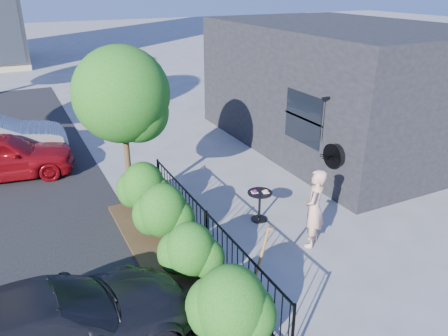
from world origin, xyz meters
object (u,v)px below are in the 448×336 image
shovel (257,270)px  car_red (1,156)px  cafe_table (260,201)px  patio_tree (125,100)px  woman (314,209)px  car_darkgrey (44,332)px

shovel → car_red: bearing=116.1°
cafe_table → shovel: bearing=-121.8°
patio_tree → woman: size_ratio=2.26×
patio_tree → car_red: 4.97m
cafe_table → woman: size_ratio=0.45×
cafe_table → car_red: size_ratio=0.20×
woman → car_red: size_ratio=0.45×
woman → car_red: (-5.82, 6.78, -0.20)m
cafe_table → car_darkgrey: (-4.97, -2.33, 0.15)m
cafe_table → car_darkgrey: 5.49m
car_red → car_darkgrey: car_red is taller
woman → car_darkgrey: (-5.44, -0.92, -0.22)m
car_darkgrey → patio_tree: bearing=-34.2°
cafe_table → shovel: size_ratio=0.52×
shovel → car_darkgrey: (-3.45, 0.12, -0.00)m
shovel → car_red: size_ratio=0.38×
cafe_table → shovel: (-1.52, -2.45, 0.15)m
car_red → shovel: bearing=-145.9°
car_darkgrey → cafe_table: bearing=-68.7°
patio_tree → cafe_table: (2.49, -1.89, -2.26)m
shovel → car_darkgrey: bearing=178.0°
cafe_table → car_red: (-5.34, 5.37, 0.16)m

